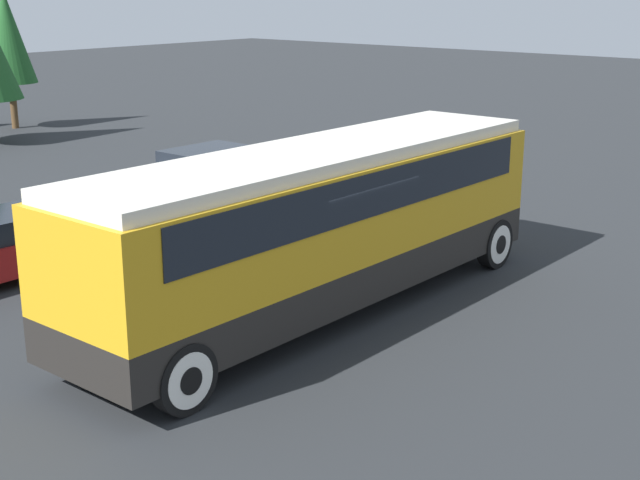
% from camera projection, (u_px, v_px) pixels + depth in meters
% --- Properties ---
extents(ground_plane, '(120.00, 120.00, 0.00)m').
position_uv_depth(ground_plane, '(320.00, 312.00, 16.24)').
color(ground_plane, '#26282B').
extents(tour_bus, '(10.50, 2.51, 3.03)m').
position_uv_depth(tour_bus, '(323.00, 214.00, 15.80)').
color(tour_bus, black).
rests_on(tour_bus, ground_plane).
extents(parked_car_near, '(4.43, 1.85, 1.46)m').
position_uv_depth(parked_car_near, '(212.00, 175.00, 24.41)').
color(parked_car_near, silver).
rests_on(parked_car_near, ground_plane).
extents(tree_right, '(2.12, 2.12, 5.58)m').
position_uv_depth(tree_right, '(7.00, 37.00, 35.83)').
color(tree_right, brown).
rests_on(tree_right, ground_plane).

